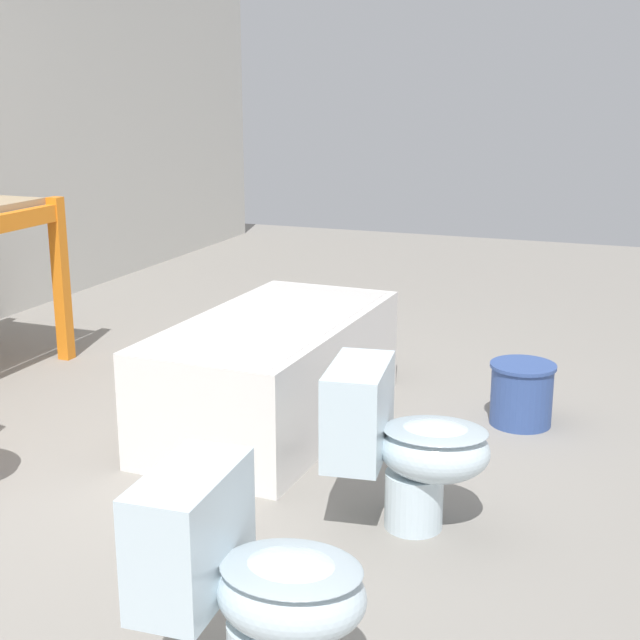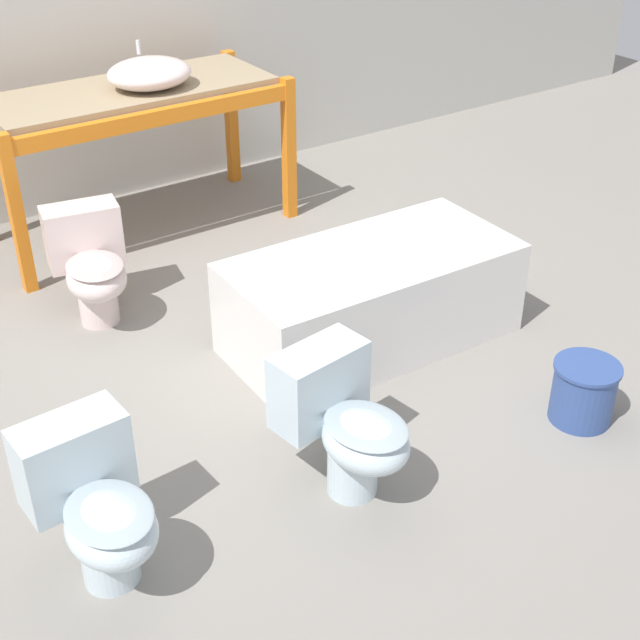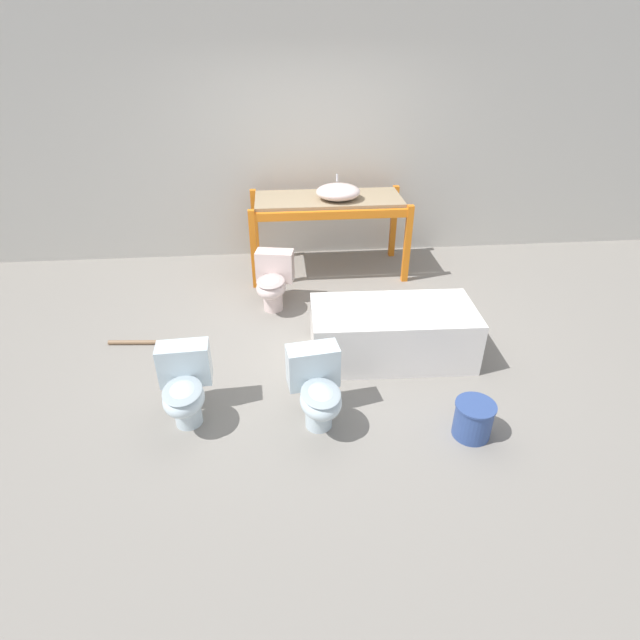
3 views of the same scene
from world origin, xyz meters
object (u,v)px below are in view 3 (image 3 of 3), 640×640
(sink_basin, at_px, (338,192))
(toilet_far, at_px, (273,280))
(toilet_extra, at_px, (317,388))
(bathtub_main, at_px, (392,329))
(toilet_near, at_px, (185,385))
(bucket_white, at_px, (473,419))

(sink_basin, bearing_deg, toilet_far, -134.78)
(toilet_far, relative_size, toilet_extra, 1.02)
(bathtub_main, relative_size, toilet_extra, 2.45)
(toilet_far, height_order, toilet_extra, same)
(toilet_near, relative_size, toilet_extra, 0.98)
(toilet_near, bearing_deg, sink_basin, 56.51)
(toilet_far, bearing_deg, bucket_white, -44.46)
(toilet_near, bearing_deg, bucket_white, -13.13)
(sink_basin, height_order, toilet_far, sink_basin)
(sink_basin, distance_m, toilet_near, 2.94)
(toilet_extra, distance_m, bucket_white, 1.17)
(toilet_extra, relative_size, bucket_white, 2.00)
(toilet_near, height_order, toilet_far, same)
(sink_basin, relative_size, bucket_white, 1.67)
(bathtub_main, distance_m, toilet_far, 1.46)
(toilet_extra, xyz_separation_m, bucket_white, (1.13, -0.25, -0.17))
(toilet_near, xyz_separation_m, bucket_white, (2.12, -0.37, -0.17))
(toilet_near, bearing_deg, toilet_far, 65.12)
(toilet_extra, bearing_deg, toilet_far, 91.84)
(toilet_near, distance_m, bucket_white, 2.16)
(bucket_white, bearing_deg, sink_basin, 103.35)
(toilet_near, height_order, toilet_extra, same)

